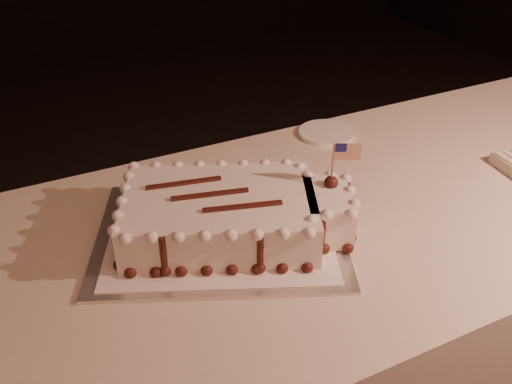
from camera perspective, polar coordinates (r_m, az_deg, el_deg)
name	(u,v)px	position (r m, az deg, el deg)	size (l,w,h in m)	color
banquet_table	(274,351)	(1.45, 1.82, -15.65)	(2.40, 0.80, 0.75)	beige
cake_board	(221,235)	(1.17, -3.53, -4.28)	(0.50, 0.38, 0.01)	silver
doily	(221,233)	(1.16, -3.54, -4.08)	(0.45, 0.34, 0.00)	white
sheet_cake	(233,214)	(1.14, -2.28, -2.19)	(0.50, 0.39, 0.19)	white
side_plate	(326,133)	(1.56, 7.04, 5.87)	(0.15, 0.15, 0.01)	white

